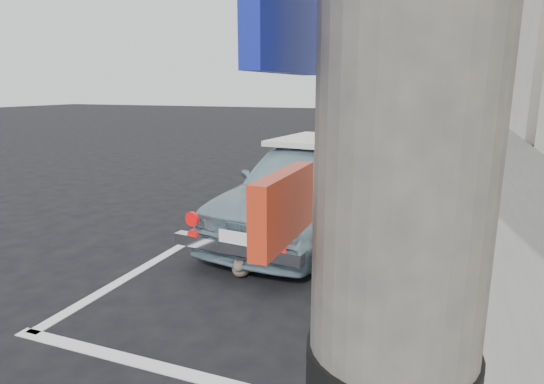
{
  "coord_description": "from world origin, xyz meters",
  "views": [
    {
      "loc": [
        2.12,
        -2.88,
        1.95
      ],
      "look_at": [
        0.25,
        1.95,
        0.75
      ],
      "focal_mm": 30.0,
      "sensor_mm": 36.0,
      "label": 1
    }
  ],
  "objects": [
    {
      "name": "cat",
      "position": [
        0.2,
        1.18,
        0.11
      ],
      "size": [
        0.27,
        0.46,
        0.25
      ],
      "rotation": [
        0.0,
        0.0,
        0.24
      ],
      "color": "#685D4F",
      "rests_on": "ground"
    },
    {
      "name": "ground",
      "position": [
        0.0,
        0.0,
        0.0
      ],
      "size": [
        80.0,
        80.0,
        0.0
      ],
      "primitive_type": "plane",
      "color": "black",
      "rests_on": "ground"
    },
    {
      "name": "pline_side",
      "position": [
        -0.9,
        3.0,
        0.0
      ],
      "size": [
        0.12,
        7.0,
        0.01
      ],
      "primitive_type": "cube",
      "color": "silver",
      "rests_on": "ground"
    },
    {
      "name": "pline_front",
      "position": [
        0.5,
        6.5,
        0.0
      ],
      "size": [
        3.0,
        0.12,
        0.01
      ],
      "primitive_type": "cube",
      "color": "silver",
      "rests_on": "ground"
    },
    {
      "name": "pline_rear",
      "position": [
        0.5,
        -0.5,
        0.0
      ],
      "size": [
        3.0,
        0.12,
        0.01
      ],
      "primitive_type": "cube",
      "color": "silver",
      "rests_on": "ground"
    },
    {
      "name": "retro_coupe",
      "position": [
        0.43,
        2.85,
        0.66
      ],
      "size": [
        1.94,
        3.98,
        1.3
      ],
      "rotation": [
        0.0,
        0.0,
        -0.11
      ],
      "color": "#799AAA",
      "rests_on": "ground"
    }
  ]
}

